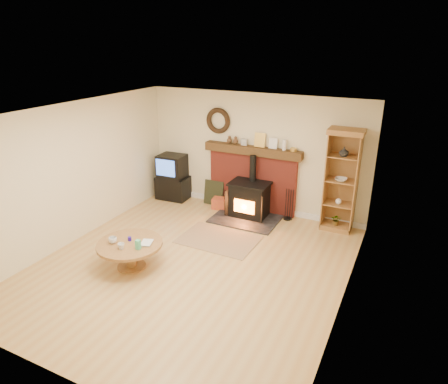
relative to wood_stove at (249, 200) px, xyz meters
The scene contains 11 objects.
ground 2.31m from the wood_stove, 92.40° to the right, with size 5.50×5.50×0.00m, color tan.
room_shell 2.56m from the wood_stove, 92.97° to the right, with size 5.02×5.52×2.61m.
chimney_breast 0.58m from the wood_stove, 103.52° to the left, with size 2.20×0.22×1.78m.
wood_stove is the anchor object (origin of this frame).
area_rug 1.30m from the wood_stove, 94.96° to the right, with size 1.48×1.02×0.01m, color brown.
tv_unit 2.07m from the wood_stove, behind, with size 0.77×0.56×1.08m.
curio_cabinet 1.97m from the wood_stove, ahead, with size 0.66×0.48×2.07m.
firelog_box 0.78m from the wood_stove, behind, with size 0.40×0.25×0.25m, color #C87011.
leaning_painting 1.04m from the wood_stove, 164.67° to the left, with size 0.48×0.03×0.58m, color black.
fire_tools 0.88m from the wood_stove, 15.33° to the left, with size 0.19×0.16×0.70m.
coffee_table 2.95m from the wood_stove, 109.75° to the right, with size 1.10×1.10×0.62m.
Camera 1 is at (3.10, -5.09, 3.67)m, focal length 32.00 mm.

